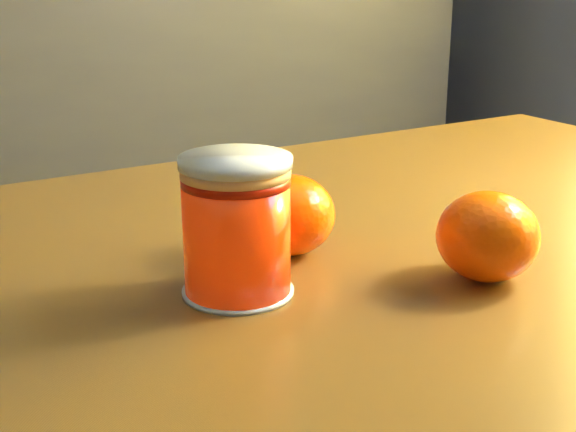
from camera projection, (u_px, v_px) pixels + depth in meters
name	position (u px, v px, depth m)	size (l,w,h in m)	color
table	(393.00, 364.00, 0.64)	(1.09, 0.84, 0.75)	brown
juice_glass	(237.00, 227.00, 0.53)	(0.07, 0.07, 0.09)	#FF2E05
orange_front	(290.00, 215.00, 0.60)	(0.07, 0.07, 0.06)	#FF5605
orange_back	(488.00, 236.00, 0.55)	(0.07, 0.07, 0.06)	#FF5605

